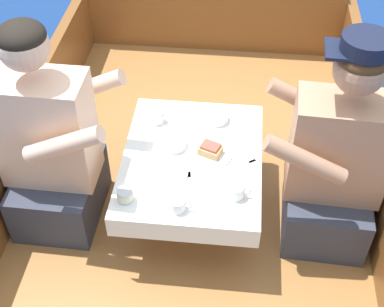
# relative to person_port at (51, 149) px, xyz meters

# --- Properties ---
(ground_plane) EXTENTS (60.00, 60.00, 0.00)m
(ground_plane) POSITION_rel_person_port_xyz_m (0.61, 0.07, -0.71)
(ground_plane) COLOR navy
(boat_deck) EXTENTS (1.77, 2.95, 0.30)m
(boat_deck) POSITION_rel_person_port_xyz_m (0.61, 0.07, -0.56)
(boat_deck) COLOR #9E6B38
(boat_deck) RESTS_ON ground_plane
(gunwale_port) EXTENTS (0.06, 2.95, 0.38)m
(gunwale_port) POSITION_rel_person_port_xyz_m (-0.25, 0.07, -0.22)
(gunwale_port) COLOR brown
(gunwale_port) RESTS_ON boat_deck
(gunwale_starboard) EXTENTS (0.06, 2.95, 0.38)m
(gunwale_starboard) POSITION_rel_person_port_xyz_m (1.46, 0.07, -0.22)
(gunwale_starboard) COLOR brown
(gunwale_starboard) RESTS_ON boat_deck
(bow_coaming) EXTENTS (1.65, 0.06, 0.44)m
(bow_coaming) POSITION_rel_person_port_xyz_m (0.61, 1.52, -0.19)
(bow_coaming) COLOR brown
(bow_coaming) RESTS_ON boat_deck
(cockpit_table) EXTENTS (0.61, 0.78, 0.35)m
(cockpit_table) POSITION_rel_person_port_xyz_m (0.61, 0.08, -0.10)
(cockpit_table) COLOR #B2B2B7
(cockpit_table) RESTS_ON boat_deck
(person_port) EXTENTS (0.53, 0.45, 1.02)m
(person_port) POSITION_rel_person_port_xyz_m (0.00, 0.00, 0.00)
(person_port) COLOR #333847
(person_port) RESTS_ON boat_deck
(person_starboard) EXTENTS (0.54, 0.46, 1.02)m
(person_starboard) POSITION_rel_person_port_xyz_m (1.21, 0.04, -0.00)
(person_starboard) COLOR #333847
(person_starboard) RESTS_ON boat_deck
(plate_sandwich) EXTENTS (0.19, 0.19, 0.01)m
(plate_sandwich) POSITION_rel_person_port_xyz_m (0.69, 0.10, -0.06)
(plate_sandwich) COLOR white
(plate_sandwich) RESTS_ON cockpit_table
(plate_bread) EXTENTS (0.21, 0.21, 0.01)m
(plate_bread) POSITION_rel_person_port_xyz_m (0.50, -0.04, -0.06)
(plate_bread) COLOR white
(plate_bread) RESTS_ON cockpit_table
(sandwich) EXTENTS (0.12, 0.10, 0.05)m
(sandwich) POSITION_rel_person_port_xyz_m (0.69, 0.10, -0.03)
(sandwich) COLOR tan
(sandwich) RESTS_ON plate_sandwich
(bowl_port_near) EXTENTS (0.11, 0.11, 0.04)m
(bowl_port_near) POSITION_rel_person_port_xyz_m (0.70, 0.34, -0.04)
(bowl_port_near) COLOR white
(bowl_port_near) RESTS_ON cockpit_table
(bowl_starboard_near) EXTENTS (0.12, 0.12, 0.04)m
(bowl_starboard_near) POSITION_rel_person_port_xyz_m (0.51, 0.14, -0.04)
(bowl_starboard_near) COLOR white
(bowl_starboard_near) RESTS_ON cockpit_table
(coffee_cup_port) EXTENTS (0.09, 0.06, 0.06)m
(coffee_cup_port) POSITION_rel_person_port_xyz_m (0.58, -0.23, -0.03)
(coffee_cup_port) COLOR white
(coffee_cup_port) RESTS_ON cockpit_table
(coffee_cup_starboard) EXTENTS (0.09, 0.07, 0.06)m
(coffee_cup_starboard) POSITION_rel_person_port_xyz_m (0.42, 0.30, -0.03)
(coffee_cup_starboard) COLOR white
(coffee_cup_starboard) RESTS_ON cockpit_table
(coffee_cup_center) EXTENTS (0.09, 0.06, 0.06)m
(coffee_cup_center) POSITION_rel_person_port_xyz_m (0.81, -0.14, -0.03)
(coffee_cup_center) COLOR white
(coffee_cup_center) RESTS_ON cockpit_table
(tin_can) EXTENTS (0.07, 0.07, 0.05)m
(tin_can) POSITION_rel_person_port_xyz_m (0.36, -0.20, -0.03)
(tin_can) COLOR silver
(tin_can) RESTS_ON cockpit_table
(utensil_spoon_center) EXTENTS (0.17, 0.02, 0.01)m
(utensil_spoon_center) POSITION_rel_person_port_xyz_m (0.69, -0.11, -0.06)
(utensil_spoon_center) COLOR silver
(utensil_spoon_center) RESTS_ON cockpit_table
(utensil_fork_starboard) EXTENTS (0.15, 0.11, 0.00)m
(utensil_fork_starboard) POSITION_rel_person_port_xyz_m (0.83, 0.04, -0.06)
(utensil_fork_starboard) COLOR silver
(utensil_fork_starboard) RESTS_ON cockpit_table
(utensil_fork_port) EXTENTS (0.04, 0.17, 0.00)m
(utensil_fork_port) POSITION_rel_person_port_xyz_m (0.61, -0.09, -0.06)
(utensil_fork_port) COLOR silver
(utensil_fork_port) RESTS_ON cockpit_table
(utensil_knife_port) EXTENTS (0.12, 0.14, 0.00)m
(utensil_knife_port) POSITION_rel_person_port_xyz_m (0.77, 0.25, -0.06)
(utensil_knife_port) COLOR silver
(utensil_knife_port) RESTS_ON cockpit_table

